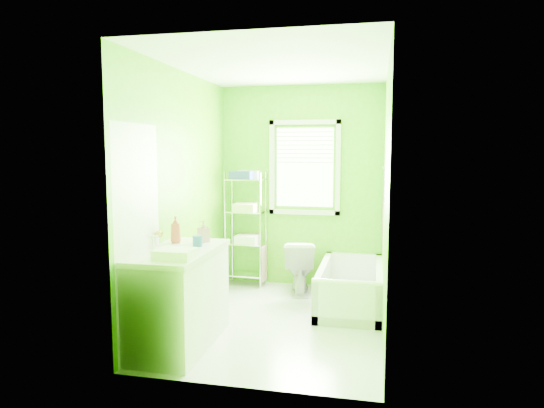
% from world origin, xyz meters
% --- Properties ---
extents(ground, '(2.90, 2.90, 0.00)m').
position_xyz_m(ground, '(0.00, 0.00, 0.00)').
color(ground, silver).
rests_on(ground, ground).
extents(room_envelope, '(2.14, 2.94, 2.62)m').
position_xyz_m(room_envelope, '(0.00, 0.00, 1.55)').
color(room_envelope, '#4EAF08').
rests_on(room_envelope, ground).
extents(window, '(0.92, 0.05, 1.22)m').
position_xyz_m(window, '(0.05, 1.42, 1.61)').
color(window, white).
rests_on(window, ground).
extents(door, '(0.09, 0.80, 2.00)m').
position_xyz_m(door, '(-1.04, -1.00, 1.00)').
color(door, white).
rests_on(door, ground).
extents(right_wall_decor, '(0.04, 1.48, 1.17)m').
position_xyz_m(right_wall_decor, '(1.04, -0.02, 1.32)').
color(right_wall_decor, '#3A0619').
rests_on(right_wall_decor, ground).
extents(bathtub, '(0.70, 1.51, 0.49)m').
position_xyz_m(bathtub, '(0.70, 0.67, 0.15)').
color(bathtub, white).
rests_on(bathtub, ground).
extents(toilet, '(0.47, 0.71, 0.67)m').
position_xyz_m(toilet, '(0.05, 1.07, 0.33)').
color(toilet, white).
rests_on(toilet, ground).
extents(vanity, '(0.61, 1.18, 1.15)m').
position_xyz_m(vanity, '(-0.76, -0.80, 0.47)').
color(vanity, white).
rests_on(vanity, ground).
extents(wire_shelf_unit, '(0.51, 0.41, 1.51)m').
position_xyz_m(wire_shelf_unit, '(-0.68, 1.29, 0.91)').
color(wire_shelf_unit, silver).
rests_on(wire_shelf_unit, ground).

